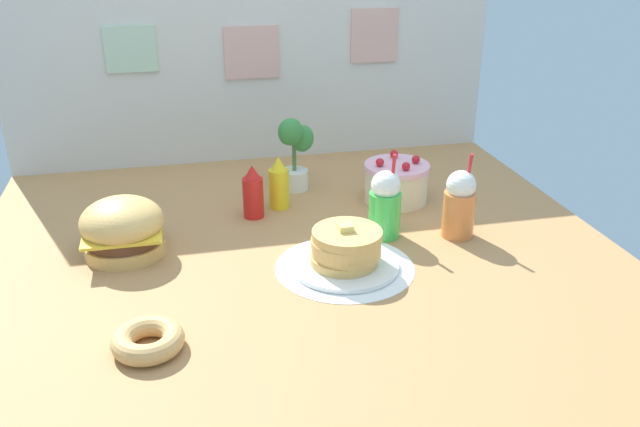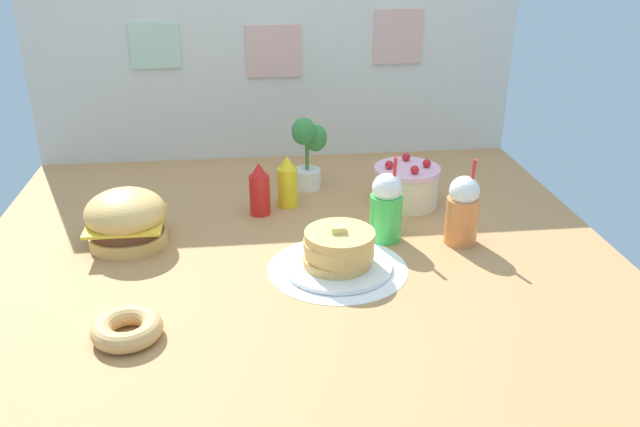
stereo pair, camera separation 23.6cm
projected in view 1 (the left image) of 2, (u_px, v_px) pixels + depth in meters
The scene contains 12 objects.
ground_plane at pixel (301, 261), 2.27m from camera, with size 2.24×2.14×0.02m, color #B27F4C.
back_wall at pixel (255, 54), 3.01m from camera, with size 2.24×0.04×0.99m.
doily_mat at pixel (345, 267), 2.21m from camera, with size 0.47×0.47×0.00m, color white.
burger at pixel (123, 228), 2.26m from camera, with size 0.28×0.28×0.20m.
pancake_stack at pixel (346, 251), 2.18m from camera, with size 0.36×0.36×0.16m.
layer_cake at pixel (396, 182), 2.70m from camera, with size 0.26×0.26×0.19m.
ketchup_bottle at pixel (253, 193), 2.54m from camera, with size 0.08×0.08×0.21m.
mustard_bottle at pixel (280, 184), 2.63m from camera, with size 0.08×0.08×0.21m.
cream_soda_cup at pixel (385, 204), 2.38m from camera, with size 0.12×0.12×0.32m.
orange_float_cup at pixel (459, 204), 2.38m from camera, with size 0.12×0.12×0.32m.
donut_pink_glaze at pixel (148, 340), 1.78m from camera, with size 0.20×0.20×0.06m.
potted_plant at pixel (294, 150), 2.78m from camera, with size 0.15×0.13×0.32m.
Camera 1 is at (-0.38, -1.97, 1.07)m, focal length 37.20 mm.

